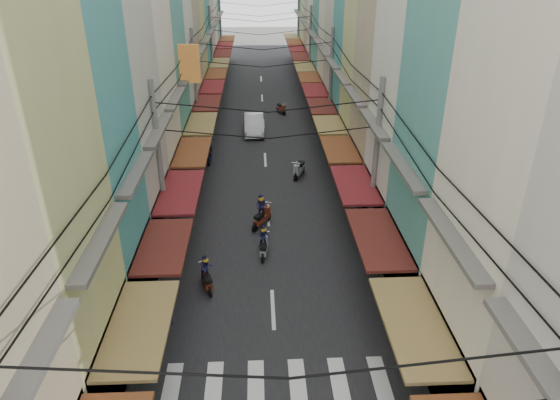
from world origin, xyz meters
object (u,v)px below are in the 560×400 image
object	(u,v)px
white_car	(254,133)
bicycle	(407,294)
traffic_sign	(420,263)
market_umbrella	(436,297)

from	to	relation	value
white_car	bicycle	distance (m)	22.00
bicycle	traffic_sign	bearing A→B (deg)	-160.58
market_umbrella	traffic_sign	size ratio (longest dim) A/B	1.01
bicycle	market_umbrella	size ratio (longest dim) A/B	0.66
white_car	traffic_sign	bearing A→B (deg)	-73.75
traffic_sign	bicycle	bearing A→B (deg)	113.13
white_car	bicycle	xyz separation A→B (m)	(6.44, -21.04, 0.00)
market_umbrella	traffic_sign	bearing A→B (deg)	82.71
white_car	traffic_sign	size ratio (longest dim) A/B	1.90
white_car	market_umbrella	bearing A→B (deg)	-76.36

